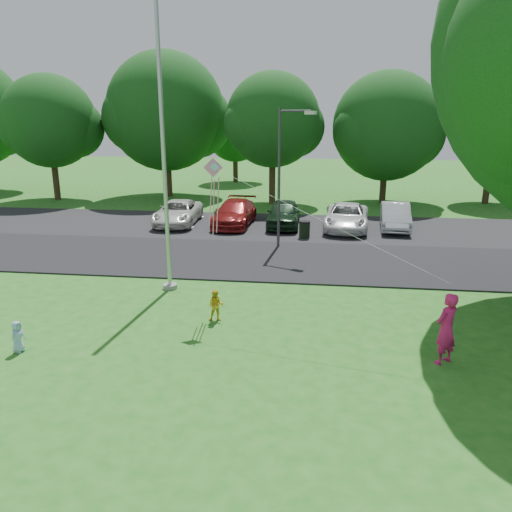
# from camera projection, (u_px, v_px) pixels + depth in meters

# --- Properties ---
(ground) EXTENTS (120.00, 120.00, 0.00)m
(ground) POSITION_uv_depth(u_px,v_px,m) (247.00, 361.00, 12.53)
(ground) COLOR #22671B
(ground) RESTS_ON ground
(park_road) EXTENTS (60.00, 6.00, 0.06)m
(park_road) POSITION_uv_depth(u_px,v_px,m) (278.00, 260.00, 21.11)
(park_road) COLOR black
(park_road) RESTS_ON ground
(parking_strip) EXTENTS (42.00, 7.00, 0.06)m
(parking_strip) POSITION_uv_depth(u_px,v_px,m) (288.00, 227.00, 27.31)
(parking_strip) COLOR black
(parking_strip) RESTS_ON ground
(flagpole) EXTENTS (0.50, 0.50, 10.00)m
(flagpole) POSITION_uv_depth(u_px,v_px,m) (164.00, 170.00, 16.59)
(flagpole) COLOR #B7BABF
(flagpole) RESTS_ON ground
(street_lamp) EXTENTS (1.66, 0.85, 6.27)m
(street_lamp) POSITION_uv_depth(u_px,v_px,m) (284.00, 166.00, 22.06)
(street_lamp) COLOR #3F3F44
(street_lamp) RESTS_ON ground
(trash_can) EXTENTS (0.56, 0.56, 0.89)m
(trash_can) POSITION_uv_depth(u_px,v_px,m) (305.00, 230.00, 24.69)
(trash_can) COLOR black
(trash_can) RESTS_ON ground
(tree_row) EXTENTS (64.35, 11.94, 10.88)m
(tree_row) POSITION_uv_depth(u_px,v_px,m) (321.00, 118.00, 33.90)
(tree_row) COLOR #332316
(tree_row) RESTS_ON ground
(horizon_trees) EXTENTS (77.46, 7.20, 7.02)m
(horizon_trees) POSITION_uv_depth(u_px,v_px,m) (349.00, 134.00, 43.19)
(horizon_trees) COLOR #332316
(horizon_trees) RESTS_ON ground
(parked_cars) EXTENTS (13.91, 5.08, 1.44)m
(parked_cars) POSITION_uv_depth(u_px,v_px,m) (280.00, 214.00, 27.06)
(parked_cars) COLOR silver
(parked_cars) RESTS_ON ground
(woman) EXTENTS (0.79, 0.77, 1.83)m
(woman) POSITION_uv_depth(u_px,v_px,m) (446.00, 329.00, 12.19)
(woman) COLOR #CD1B63
(woman) RESTS_ON ground
(child_yellow) EXTENTS (0.50, 0.41, 0.97)m
(child_yellow) POSITION_uv_depth(u_px,v_px,m) (216.00, 306.00, 14.83)
(child_yellow) COLOR gold
(child_yellow) RESTS_ON ground
(child_blue) EXTENTS (0.34, 0.45, 0.85)m
(child_blue) POSITION_uv_depth(u_px,v_px,m) (18.00, 337.00, 12.90)
(child_blue) COLOR #97BAE8
(child_blue) RESTS_ON ground
(kite) EXTENTS (6.57, 2.89, 2.69)m
(kite) POSITION_uv_depth(u_px,v_px,m) (219.00, 185.00, 14.52)
(kite) COLOR pink
(kite) RESTS_ON ground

